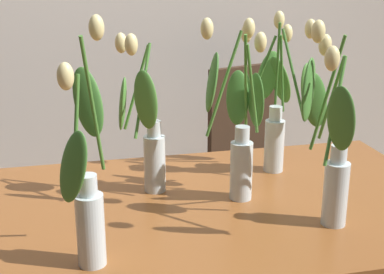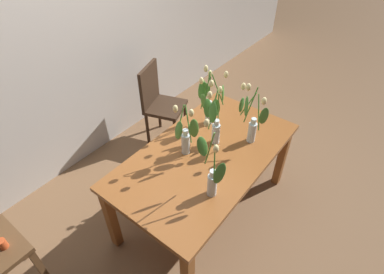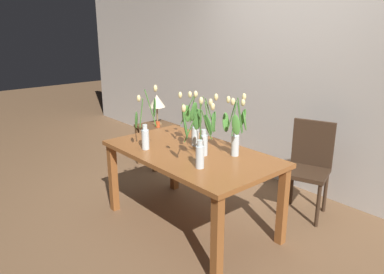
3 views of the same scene
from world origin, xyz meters
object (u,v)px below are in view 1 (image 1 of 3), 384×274
Objects in this scene: tulip_vase_2 at (330,150)px; dining_chair at (253,148)px; dining_table at (193,232)px; tulip_vase_3 at (276,109)px; tulip_vase_4 at (239,132)px; tulip_vase_0 at (148,140)px; tulip_vase_1 at (88,192)px.

tulip_vase_2 is 1.34m from dining_chair.
dining_chair is at bearing 61.90° from dining_table.
tulip_vase_2 reaches higher than tulip_vase_3.
dining_chair is at bearing 79.43° from tulip_vase_2.
tulip_vase_2 is 0.29m from tulip_vase_4.
tulip_vase_4 reaches higher than tulip_vase_0.
tulip_vase_0 is 0.28m from tulip_vase_4.
tulip_vase_3 is (0.45, 0.10, 0.04)m from tulip_vase_0.
dining_table is 1.20m from dining_chair.
tulip_vase_3 is 0.58× the size of dining_chair.
tulip_vase_2 is 1.03× the size of tulip_vase_3.
tulip_vase_1 is 1.06× the size of tulip_vase_4.
tulip_vase_3 is 0.26m from tulip_vase_4.
tulip_vase_0 is 0.54m from tulip_vase_2.
dining_chair is (0.22, 0.83, -0.44)m from tulip_vase_3.
dining_table is at bearing 148.97° from tulip_vase_2.
tulip_vase_3 is at bearing 88.77° from tulip_vase_2.
tulip_vase_0 is at bearing -167.05° from tulip_vase_3.
tulip_vase_2 is at bearing -52.38° from tulip_vase_4.
tulip_vase_0 reaches higher than dining_table.
tulip_vase_2 reaches higher than dining_table.
tulip_vase_4 is (0.15, 0.03, 0.30)m from dining_table.
tulip_vase_1 is (-0.31, -0.26, 0.28)m from dining_table.
tulip_vase_2 is 0.42m from tulip_vase_3.
dining_table is at bearing -167.08° from tulip_vase_4.
tulip_vase_1 reaches higher than dining_chair.
tulip_vase_1 is at bearing -123.68° from dining_chair.
dining_chair is (0.87, 1.31, -0.40)m from tulip_vase_1.
tulip_vase_4 is (0.27, -0.08, 0.03)m from tulip_vase_0.
dining_table is 2.97× the size of tulip_vase_3.
dining_chair is (0.23, 1.25, -0.43)m from tulip_vase_2.
tulip_vase_2 is at bearing -35.22° from tulip_vase_0.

